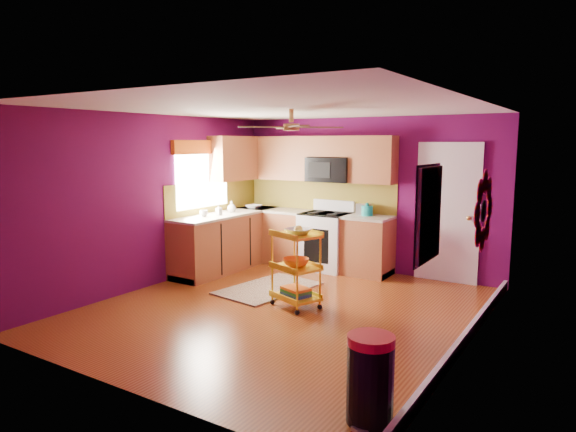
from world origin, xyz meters
The scene contains 18 objects.
ground centered at (0.00, 0.00, 0.00)m, with size 5.00×5.00×0.00m, color #682D10.
room_envelope centered at (0.03, 0.00, 1.63)m, with size 4.54×5.04×2.52m.
lower_cabinets centered at (-1.35, 1.82, 0.43)m, with size 2.81×2.31×0.94m.
electric_range centered at (-0.55, 2.17, 0.48)m, with size 0.76×0.66×1.13m.
upper_cabinetry centered at (-1.24, 2.17, 1.80)m, with size 2.80×2.30×1.26m.
left_window centered at (-2.22, 1.05, 1.74)m, with size 0.08×1.35×1.08m.
panel_door centered at (1.35, 2.47, 1.02)m, with size 0.95×0.11×2.15m.
right_wall_art centered at (2.23, -0.34, 1.44)m, with size 0.04×2.74×1.04m.
ceiling_fan centered at (0.00, 0.20, 2.29)m, with size 1.01×1.01×0.26m.
shag_rug centered at (-0.68, 0.67, 0.01)m, with size 0.89×1.46×0.02m, color black.
rolling_cart centered at (0.08, 0.19, 0.55)m, with size 0.70×0.61×1.07m.
trash_can centered at (1.97, -1.86, 0.34)m, with size 0.46×0.46×0.68m.
teal_kettle centered at (0.15, 2.25, 1.02)m, with size 0.18×0.18×0.21m.
toaster centered at (0.05, 2.33, 1.03)m, with size 0.22×0.15×0.18m, color beige.
soap_bottle_a centered at (-1.89, 1.04, 1.03)m, with size 0.08×0.08×0.18m, color #EA3F72.
soap_bottle_b centered at (-1.94, 1.44, 1.03)m, with size 0.15×0.15×0.19m, color white.
counter_dish centered at (-1.91, 2.03, 0.97)m, with size 0.27×0.27×0.07m, color white.
counter_cup centered at (-1.99, 0.80, 0.99)m, with size 0.13×0.13×0.10m, color white.
Camera 1 is at (3.38, -5.24, 2.09)m, focal length 32.00 mm.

